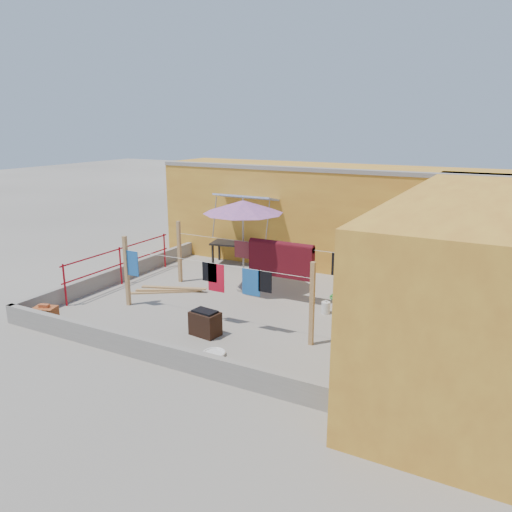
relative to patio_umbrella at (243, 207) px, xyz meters
name	(u,v)px	position (x,y,z in m)	size (l,w,h in m)	color
ground	(241,304)	(0.47, -0.98, -2.33)	(80.00, 80.00, 0.00)	#9E998E
wall_back	(326,215)	(0.97, 3.72, -0.72)	(11.00, 3.27, 3.21)	gold
wall_right	(464,272)	(5.67, -0.98, -0.73)	(2.40, 9.00, 3.20)	gold
parapet_front	(149,350)	(0.47, -4.56, -2.11)	(8.30, 0.16, 0.44)	gray
parapet_left	(120,274)	(-3.61, -0.98, -2.11)	(0.16, 7.30, 0.44)	gray
red_railing	(120,260)	(-3.38, -1.18, -1.61)	(0.05, 4.20, 1.10)	#A6101D
clothesline_rig	(272,263)	(1.08, -0.44, -1.28)	(5.09, 2.35, 1.80)	tan
patio_umbrella	(243,207)	(0.00, 0.00, 0.00)	(2.66, 2.66, 2.60)	gray
outdoor_table	(235,245)	(-1.58, 2.22, -1.68)	(1.67, 1.08, 0.72)	black
brick_stack	(45,315)	(-2.95, -4.18, -2.14)	(0.60, 0.52, 0.44)	#AA5927
lumber_pile	(169,290)	(-1.75, -1.09, -2.27)	(1.82, 1.19, 0.12)	tan
brazier	(205,323)	(0.74, -3.01, -2.05)	(0.68, 0.50, 0.57)	black
white_basin	(214,353)	(1.46, -3.77, -2.29)	(0.47, 0.47, 0.08)	silver
water_jug_a	(367,326)	(3.82, -1.19, -2.18)	(0.21, 0.21, 0.34)	silver
water_jug_b	(326,308)	(2.62, -0.56, -2.18)	(0.21, 0.21, 0.33)	silver
green_hose	(340,297)	(2.58, 0.66, -2.29)	(0.58, 0.58, 0.08)	#1B7D2B
plant_back_a	(366,270)	(2.81, 2.22, -1.92)	(0.74, 0.64, 0.82)	#1E5217
plant_back_b	(405,291)	(4.16, 1.11, -2.02)	(0.35, 0.35, 0.62)	#1E5217
plant_right_a	(398,299)	(4.17, 0.20, -1.93)	(0.43, 0.29, 0.81)	#1E5217
plant_right_b	(370,337)	(4.17, -2.24, -1.95)	(0.42, 0.34, 0.76)	#1E5217
plant_right_c	(355,360)	(4.17, -3.22, -2.04)	(0.53, 0.46, 0.58)	#1E5217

